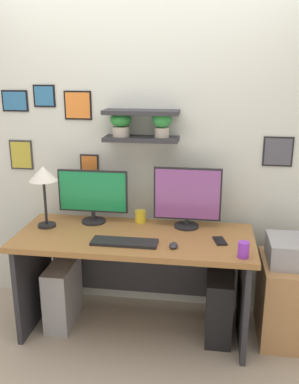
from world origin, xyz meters
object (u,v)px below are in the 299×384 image
Objects in this scene: monitor_left at (93,195)px; computer_mouse at (173,245)px; pen_cup at (243,250)px; computer_tower_left at (63,294)px; desk_lamp at (43,178)px; desk at (136,259)px; computer_tower_right at (219,305)px; monitor_right at (187,197)px; keyboard at (124,242)px; cell_phone at (220,241)px; printer at (296,251)px; drawer_cabinet at (291,300)px; coffee_mug at (140,216)px.

monitor_left reaches higher than computer_mouse.
monitor_left is at bearing 156.47° from pen_cup.
desk_lamp is at bearing 153.32° from computer_tower_left.
desk is 0.68m from computer_tower_right.
desk_lamp is at bearing 165.89° from computer_mouse.
pen_cup is at bearing -51.30° from monitor_right.
keyboard is at bearing -19.74° from desk_lamp.
computer_tower_right is at bearing -11.66° from monitor_left.
monitor_right is at bearing 128.70° from pen_cup.
computer_tower_right is at bearing 30.81° from computer_mouse.
monitor_left is 0.78m from computer_tower_left.
desk_lamp is at bearing 166.95° from pen_cup.
cell_phone reaches higher than desk.
monitor_right is 1.07× the size of desk_lamp.
cell_phone reaches higher than printer.
monitor_left reaches higher than drawer_cabinet.
computer_mouse reaches higher than computer_tower_left.
computer_tower_right is (0.61, -0.24, -0.56)m from coffee_mug.
printer reaches higher than computer_tower_left.
monitor_left is at bearing 44.43° from computer_tower_left.
computer_mouse reaches higher than computer_tower_right.
pen_cup is at bearing -22.89° from desk.
desk and printer have the same top height.
desk is at bearing -1.40° from desk_lamp.
keyboard is at bearing -18.18° from computer_tower_left.
monitor_right is 0.84× the size of drawer_cabinet.
coffee_mug is 0.19× the size of computer_tower_right.
pen_cup is 1.43m from computer_tower_left.
pen_cup is at bearing -66.08° from computer_tower_right.
monitor_left reaches higher than computer_tower_left.
keyboard is 0.33m from computer_mouse.
printer is 0.79× the size of computer_tower_right.
monitor_right is 1.10× the size of keyboard.
drawer_cabinet is at bearing -9.31° from coffee_mug.
keyboard is 0.76m from computer_tower_left.
desk_lamp is at bearing 177.68° from computer_tower_right.
cell_phone is 0.66m from coffee_mug.
keyboard reaches higher than computer_tower_right.
printer is (0.76, -0.14, -0.31)m from monitor_right.
keyboard is at bearing -100.39° from desk.
computer_mouse is at bearing -55.65° from coffee_mug.
desk_lamp reaches higher than computer_tower_right.
monitor_right reaches higher than coffee_mug.
computer_tower_right is (-0.12, 0.27, -0.56)m from pen_cup.
coffee_mug reaches higher than drawer_cabinet.
desk is 3.40× the size of monitor_right.
computer_mouse is 1.05m from desk_lamp.
computer_tower_right is (0.32, 0.19, -0.53)m from computer_mouse.
monitor_left is 0.99m from cell_phone.
desk_lamp reaches higher than desk.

